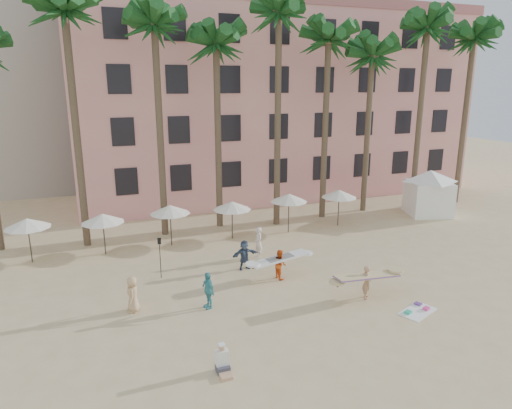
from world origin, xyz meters
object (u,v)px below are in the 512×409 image
object	(u,v)px
carrier_yellow	(367,280)
cabana	(429,188)
carrier_white	(280,263)
pink_hotel	(269,105)

from	to	relation	value
carrier_yellow	cabana	bearing A→B (deg)	40.25
cabana	carrier_white	bearing A→B (deg)	-155.35
cabana	carrier_yellow	bearing A→B (deg)	-139.75
cabana	carrier_yellow	world-z (taller)	cabana
pink_hotel	carrier_yellow	world-z (taller)	pink_hotel
carrier_white	carrier_yellow	bearing A→B (deg)	-50.55
carrier_yellow	carrier_white	distance (m)	4.62
cabana	carrier_white	xyz separation A→B (m)	(-15.63, -7.18, -1.21)
carrier_yellow	carrier_white	bearing A→B (deg)	129.45
pink_hotel	carrier_yellow	distance (m)	25.45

